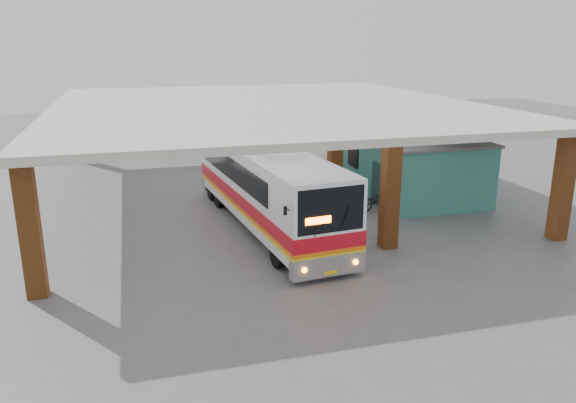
% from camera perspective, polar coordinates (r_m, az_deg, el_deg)
% --- Properties ---
extents(ground, '(90.00, 90.00, 0.00)m').
position_cam_1_polar(ground, '(23.92, 0.42, -2.85)').
color(ground, '#515154').
rests_on(ground, ground).
extents(brick_columns, '(20.10, 21.60, 4.35)m').
position_cam_1_polar(brick_columns, '(28.38, 0.39, 4.75)').
color(brick_columns, brown).
rests_on(brick_columns, ground).
extents(canopy_roof, '(21.00, 23.00, 0.30)m').
position_cam_1_polar(canopy_roof, '(29.21, -2.20, 9.69)').
color(canopy_roof, beige).
rests_on(canopy_roof, brick_columns).
extents(shop_building, '(5.20, 8.20, 3.11)m').
position_cam_1_polar(shop_building, '(29.84, 12.22, 3.75)').
color(shop_building, '#2B6C66').
rests_on(shop_building, ground).
extents(coach_bus, '(3.92, 12.77, 3.67)m').
position_cam_1_polar(coach_bus, '(23.74, -2.17, 1.59)').
color(coach_bus, silver).
rests_on(coach_bus, ground).
extents(motorcycle, '(1.99, 1.14, 0.99)m').
position_cam_1_polar(motorcycle, '(26.89, 9.06, 0.22)').
color(motorcycle, black).
rests_on(motorcycle, ground).
extents(pedestrian, '(0.77, 0.74, 1.77)m').
position_cam_1_polar(pedestrian, '(19.98, 4.57, -4.11)').
color(pedestrian, red).
rests_on(pedestrian, ground).
extents(red_chair, '(0.46, 0.46, 0.78)m').
position_cam_1_polar(red_chair, '(33.11, 3.55, 3.17)').
color(red_chair, '#AC121B').
rests_on(red_chair, ground).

